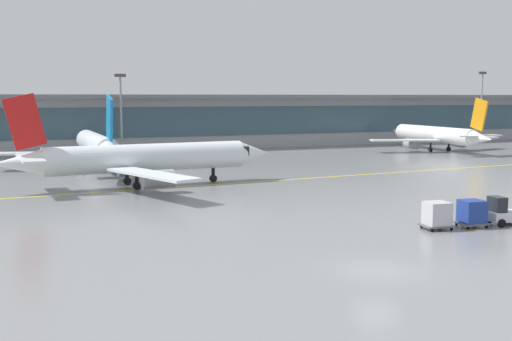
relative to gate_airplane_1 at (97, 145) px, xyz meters
name	(u,v)px	position (x,y,z in m)	size (l,w,h in m)	color
ground_plane	(376,270)	(7.75, -55.57, -2.86)	(400.00, 400.00, 0.00)	gray
taxiway_centreline_stripe	(152,189)	(2.69, -22.09, -2.85)	(110.00, 0.36, 0.01)	yellow
terminal_concourse	(125,122)	(7.75, 23.96, 2.06)	(206.06, 11.00, 9.60)	#9EA3A8
gate_airplane_1	(97,145)	(0.00, 0.00, 0.00)	(26.77, 28.72, 9.53)	silver
gate_airplane_2	(435,135)	(57.21, 3.48, -0.13)	(25.51, 27.40, 9.09)	white
taxiing_regional_jet	(144,159)	(2.32, -20.12, 0.02)	(29.03, 26.92, 9.61)	white
baggage_tug	(503,213)	(22.71, -48.84, -1.97)	(2.73, 1.84, 2.10)	silver
cargo_dolly_lead	(472,212)	(20.12, -48.59, -1.80)	(2.25, 1.80, 1.94)	#595B60
cargo_dolly_trailing	(437,214)	(17.31, -48.30, -1.80)	(2.25, 1.80, 1.94)	#595B60
apron_light_mast_1	(121,110)	(6.04, 16.94, 4.26)	(1.80, 0.36, 12.88)	gray
apron_light_mast_2	(481,104)	(78.53, 16.69, 4.96)	(1.80, 0.36, 14.27)	gray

